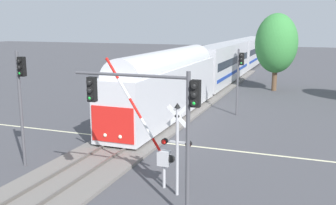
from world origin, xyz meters
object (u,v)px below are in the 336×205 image
at_px(traffic_signal_far_side, 240,71).
at_px(traffic_signal_near_right, 154,107).
at_px(commuter_train, 221,62).
at_px(traffic_signal_median, 21,91).
at_px(crossing_signal_mast, 177,140).
at_px(elm_centre_background, 276,43).
at_px(crossing_gate_near, 157,146).

distance_m(traffic_signal_far_side, traffic_signal_near_right, 18.41).
xyz_separation_m(commuter_train, traffic_signal_far_side, (5.18, -16.20, 0.93)).
bearing_deg(traffic_signal_median, traffic_signal_far_side, 61.88).
bearing_deg(crossing_signal_mast, elm_centre_background, 87.62).
xyz_separation_m(crossing_signal_mast, elm_centre_background, (1.24, 29.92, 2.74)).
bearing_deg(crossing_gate_near, traffic_signal_near_right, -70.75).
height_order(crossing_gate_near, traffic_signal_far_side, crossing_gate_near).
bearing_deg(traffic_signal_median, crossing_gate_near, -0.31).
xyz_separation_m(commuter_train, elm_centre_background, (6.75, -2.68, 2.56)).
xyz_separation_m(crossing_signal_mast, traffic_signal_median, (-8.76, 0.61, 1.55)).
relative_size(traffic_signal_median, elm_centre_background, 0.72).
xyz_separation_m(crossing_gate_near, traffic_signal_far_side, (0.83, 15.84, 1.69)).
relative_size(commuter_train, crossing_gate_near, 10.15).
bearing_deg(commuter_train, elm_centre_background, -21.69).
bearing_deg(traffic_signal_far_side, traffic_signal_median, -118.12).
height_order(commuter_train, elm_centre_background, elm_centre_background).
height_order(traffic_signal_near_right, traffic_signal_median, traffic_signal_median).
height_order(crossing_gate_near, traffic_signal_median, traffic_signal_median).
height_order(commuter_train, traffic_signal_far_side, traffic_signal_far_side).
bearing_deg(crossing_gate_near, elm_centre_background, 85.34).
relative_size(commuter_train, traffic_signal_near_right, 10.41).
xyz_separation_m(crossing_signal_mast, traffic_signal_near_right, (-0.26, -1.99, 1.86)).
relative_size(traffic_signal_far_side, elm_centre_background, 0.64).
xyz_separation_m(crossing_gate_near, crossing_signal_mast, (1.15, -0.57, 0.58)).
height_order(traffic_signal_far_side, elm_centre_background, elm_centre_background).
height_order(crossing_signal_mast, traffic_signal_far_side, traffic_signal_far_side).
bearing_deg(crossing_signal_mast, crossing_gate_near, 153.62).
xyz_separation_m(crossing_signal_mast, traffic_signal_far_side, (-0.32, 16.41, 1.11)).
bearing_deg(commuter_train, crossing_gate_near, -82.26).
relative_size(traffic_signal_near_right, elm_centre_background, 0.68).
xyz_separation_m(commuter_train, traffic_signal_near_right, (5.25, -34.59, 1.68)).
height_order(crossing_signal_mast, elm_centre_background, elm_centre_background).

